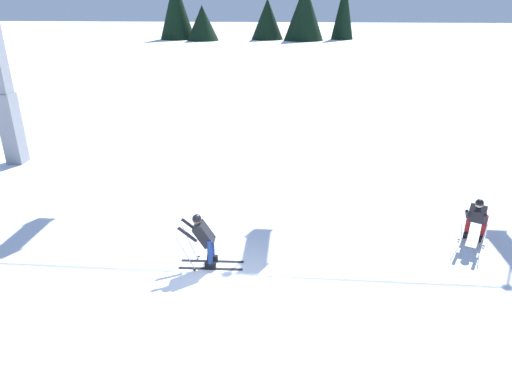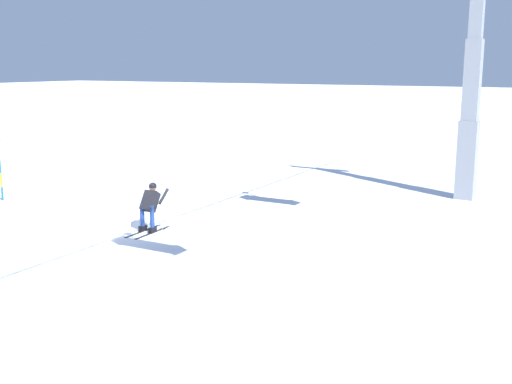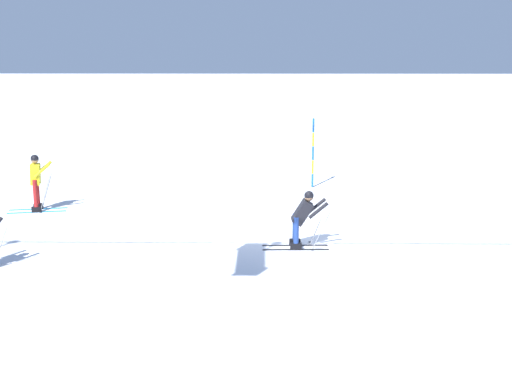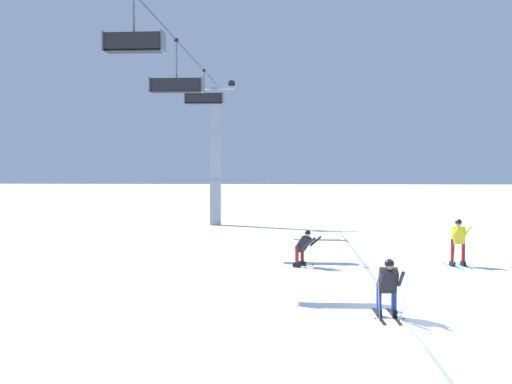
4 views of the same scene
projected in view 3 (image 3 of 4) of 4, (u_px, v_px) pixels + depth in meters
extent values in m
plane|color=white|center=(285.00, 235.00, 17.27)|extent=(260.00, 260.00, 0.00)
cube|color=black|center=(295.00, 245.00, 16.36)|extent=(1.63, 0.15, 0.01)
cube|color=black|center=(295.00, 242.00, 16.34)|extent=(0.28, 0.12, 0.16)
cylinder|color=navy|center=(295.00, 226.00, 16.26)|extent=(0.13, 0.13, 0.65)
cube|color=black|center=(296.00, 250.00, 16.01)|extent=(1.63, 0.15, 0.01)
cube|color=black|center=(296.00, 246.00, 15.99)|extent=(0.28, 0.12, 0.16)
cylinder|color=navy|center=(296.00, 230.00, 15.91)|extent=(0.13, 0.13, 0.65)
cube|color=black|center=(302.00, 212.00, 16.00)|extent=(0.55, 0.44, 0.64)
sphere|color=#997051|center=(309.00, 197.00, 15.92)|extent=(0.21, 0.21, 0.21)
sphere|color=black|center=(309.00, 196.00, 15.92)|extent=(0.23, 0.23, 0.23)
cylinder|color=black|center=(316.00, 206.00, 16.21)|extent=(0.49, 0.10, 0.43)
cylinder|color=gray|center=(317.00, 228.00, 16.38)|extent=(0.47, 0.16, 1.10)
cylinder|color=black|center=(310.00, 242.00, 16.50)|extent=(0.07, 0.07, 0.01)
cylinder|color=black|center=(318.00, 210.00, 15.76)|extent=(0.49, 0.10, 0.43)
cylinder|color=gray|center=(320.00, 234.00, 15.84)|extent=(0.48, 0.12, 1.10)
cylinder|color=black|center=(312.00, 250.00, 15.87)|extent=(0.07, 0.07, 0.01)
cylinder|color=blue|center=(312.00, 180.00, 23.37)|extent=(0.07, 0.07, 0.49)
cylinder|color=yellow|center=(313.00, 167.00, 23.27)|extent=(0.07, 0.07, 0.49)
cylinder|color=blue|center=(313.00, 153.00, 23.16)|extent=(0.07, 0.07, 0.49)
cylinder|color=yellow|center=(313.00, 139.00, 23.06)|extent=(0.07, 0.07, 0.49)
cylinder|color=blue|center=(313.00, 125.00, 22.96)|extent=(0.07, 0.07, 0.49)
cylinder|color=blue|center=(313.00, 126.00, 22.96)|extent=(0.02, 0.28, 0.28)
cube|color=#198CCC|center=(39.00, 209.00, 20.15)|extent=(1.69, 0.44, 0.01)
cube|color=black|center=(38.00, 206.00, 20.13)|extent=(0.30, 0.17, 0.16)
cylinder|color=maroon|center=(37.00, 191.00, 20.03)|extent=(0.13, 0.13, 0.82)
cube|color=#198CCC|center=(37.00, 212.00, 19.75)|extent=(1.69, 0.44, 0.01)
cube|color=black|center=(37.00, 209.00, 19.73)|extent=(0.30, 0.17, 0.16)
cylinder|color=maroon|center=(35.00, 193.00, 19.63)|extent=(0.13, 0.13, 0.82)
cube|color=gold|center=(35.00, 174.00, 19.72)|extent=(0.36, 0.47, 0.62)
sphere|color=#997051|center=(35.00, 160.00, 19.63)|extent=(0.22, 0.22, 0.22)
sphere|color=black|center=(35.00, 159.00, 19.62)|extent=(0.24, 0.24, 0.24)
cylinder|color=gold|center=(44.00, 168.00, 19.95)|extent=(0.50, 0.18, 0.44)
cylinder|color=gray|center=(47.00, 191.00, 20.15)|extent=(0.36, 0.19, 1.17)
cylinder|color=black|center=(42.00, 207.00, 20.27)|extent=(0.07, 0.07, 0.01)
cylinder|color=gold|center=(42.00, 170.00, 19.51)|extent=(0.50, 0.18, 0.44)
cylinder|color=gray|center=(45.00, 194.00, 19.62)|extent=(0.40, 0.04, 1.17)
cylinder|color=black|center=(40.00, 211.00, 19.65)|extent=(0.07, 0.07, 0.01)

